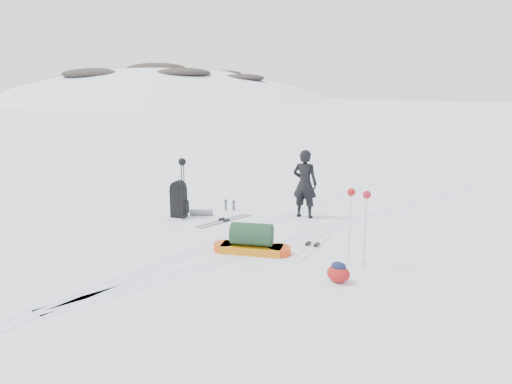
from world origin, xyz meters
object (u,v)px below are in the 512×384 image
(pulk_sled, at_px, (252,241))
(skier, at_px, (305,184))
(ski_poles_black, at_px, (182,169))
(expedition_rucksack, at_px, (182,200))

(pulk_sled, bearing_deg, skier, 76.91)
(pulk_sled, relative_size, ski_poles_black, 1.03)
(expedition_rucksack, height_order, ski_poles_black, ski_poles_black)
(pulk_sled, relative_size, expedition_rucksack, 1.71)
(ski_poles_black, bearing_deg, pulk_sled, 7.52)
(expedition_rucksack, relative_size, ski_poles_black, 0.61)
(skier, relative_size, expedition_rucksack, 1.83)
(skier, bearing_deg, ski_poles_black, 30.14)
(expedition_rucksack, distance_m, ski_poles_black, 0.88)
(skier, xyz_separation_m, pulk_sled, (0.73, -2.89, -0.62))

